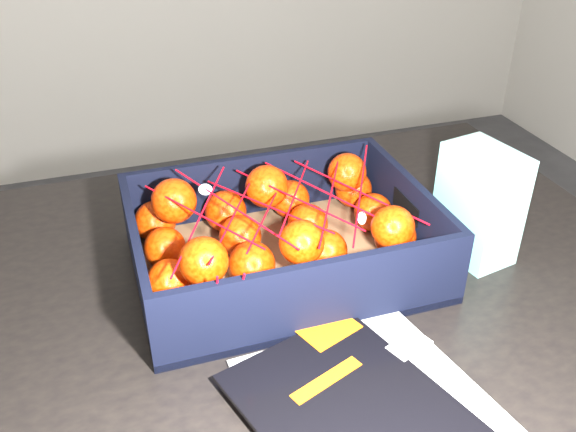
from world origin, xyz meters
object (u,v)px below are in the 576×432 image
object	(u,v)px
table	(270,322)
magazine_stack	(367,413)
retail_carton	(479,204)
produce_crate	(282,249)

from	to	relation	value
table	magazine_stack	bearing A→B (deg)	-85.07
magazine_stack	retail_carton	size ratio (longest dim) A/B	1.93
table	produce_crate	world-z (taller)	produce_crate
table	retail_carton	xyz separation A→B (m)	(0.32, -0.05, 0.19)
produce_crate	retail_carton	bearing A→B (deg)	-10.38
produce_crate	retail_carton	size ratio (longest dim) A/B	2.46
table	produce_crate	xyz separation A→B (m)	(0.02, 0.01, 0.13)
produce_crate	magazine_stack	bearing A→B (deg)	-89.46
retail_carton	table	bearing A→B (deg)	160.57
table	produce_crate	bearing A→B (deg)	14.24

